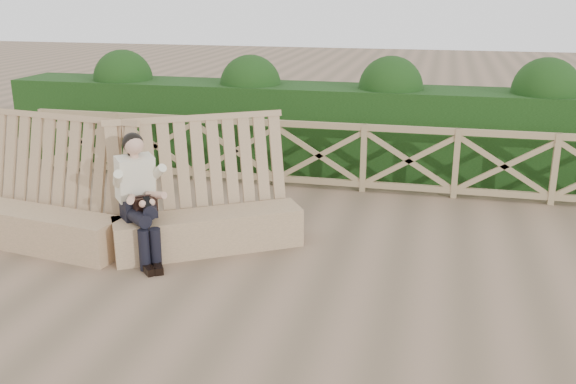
# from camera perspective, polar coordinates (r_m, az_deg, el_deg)

# --- Properties ---
(ground) EXTENTS (60.00, 60.00, 0.00)m
(ground) POSITION_cam_1_polar(r_m,az_deg,el_deg) (7.35, -2.48, -7.50)
(ground) COLOR brown
(ground) RESTS_ON ground
(bench) EXTENTS (4.40, 1.89, 1.62)m
(bench) POSITION_cam_1_polar(r_m,az_deg,el_deg) (8.29, -14.39, -2.05)
(bench) COLOR #8C7150
(bench) RESTS_ON ground
(woman) EXTENTS (0.83, 0.90, 1.53)m
(woman) POSITION_cam_1_polar(r_m,az_deg,el_deg) (7.77, -13.10, -0.11)
(woman) COLOR black
(woman) RESTS_ON ground
(guardrail) EXTENTS (10.10, 0.09, 1.10)m
(guardrail) POSITION_cam_1_polar(r_m,az_deg,el_deg) (10.39, 2.78, 3.27)
(guardrail) COLOR #8E7552
(guardrail) RESTS_ON ground
(hedge) EXTENTS (12.00, 1.20, 1.50)m
(hedge) POSITION_cam_1_polar(r_m,az_deg,el_deg) (11.49, 3.93, 5.65)
(hedge) COLOR black
(hedge) RESTS_ON ground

